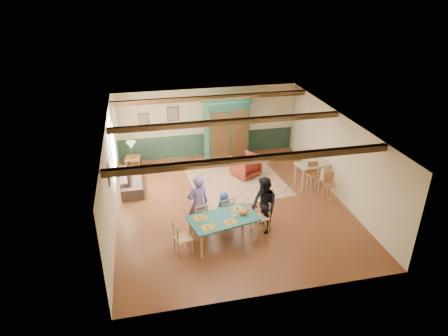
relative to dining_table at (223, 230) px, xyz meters
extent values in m
plane|color=#5C2E1A|center=(0.62, 1.81, -0.37)|extent=(8.00, 8.00, 0.00)
cube|color=beige|center=(0.62, 5.81, 0.98)|extent=(7.00, 0.02, 2.70)
cube|color=beige|center=(-2.88, 1.81, 0.98)|extent=(0.02, 8.00, 2.70)
cube|color=beige|center=(4.12, 1.81, 0.98)|extent=(0.02, 8.00, 2.70)
cube|color=silver|center=(0.62, 1.81, 2.33)|extent=(7.00, 8.00, 0.02)
cube|color=#1B3124|center=(0.62, 5.79, 0.08)|extent=(6.95, 0.03, 0.90)
cube|color=#34210E|center=(0.62, -0.49, 2.24)|extent=(6.95, 0.16, 0.16)
cube|color=#34210E|center=(0.62, 2.21, 2.24)|extent=(6.95, 0.16, 0.16)
cube|color=#34210E|center=(0.62, 4.81, 2.24)|extent=(6.95, 0.16, 0.16)
imported|color=#8360A5|center=(-0.56, 0.69, 0.48)|extent=(0.70, 0.54, 1.71)
imported|color=black|center=(1.21, 0.27, 0.45)|extent=(0.78, 0.91, 1.64)
imported|color=#224988|center=(0.21, 0.86, 0.13)|extent=(0.54, 0.42, 1.00)
cube|color=beige|center=(1.16, 3.59, -0.37)|extent=(3.45, 3.98, 0.01)
cube|color=#143324|center=(1.19, 4.91, 0.86)|extent=(1.82, 0.93, 2.47)
imported|color=#551511|center=(1.61, 3.68, 0.02)|extent=(1.14, 1.15, 0.78)
imported|color=#372A22|center=(-2.39, 3.63, -0.10)|extent=(0.77, 1.87, 0.54)
camera|label=1|loc=(-1.88, -8.68, 6.18)|focal=32.00mm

